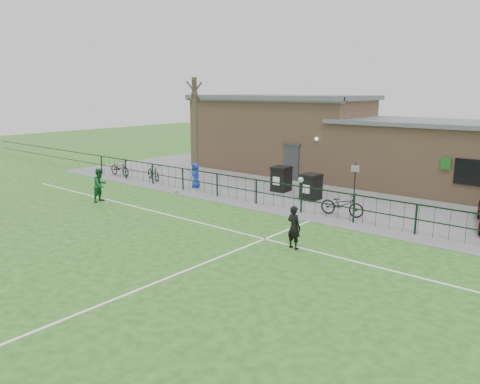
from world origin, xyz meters
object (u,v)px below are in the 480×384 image
Objects in this scene: wheelie_bin_left at (281,180)px; bicycle_e at (342,204)px; spectator_child at (195,175)px; bare_tree at (195,130)px; wheelie_bin_right at (311,188)px; bicycle_a at (120,168)px; outfield_player at (100,185)px; ball_ground at (176,191)px; bicycle_c at (153,172)px; sign_post at (355,185)px.

bicycle_e is (4.86, -2.45, -0.12)m from wheelie_bin_left.
bare_tree is at bearing 144.95° from spectator_child.
spectator_child is (-9.01, 0.19, 0.19)m from bicycle_e.
wheelie_bin_right reaches higher than bicycle_e.
outfield_player reaches higher than bicycle_a.
bicycle_a is 6.41m from ball_ground.
wheelie_bin_left is at bearing 39.14° from spectator_child.
bicycle_c is at bearing -167.48° from wheelie_bin_left.
sign_post is 12.06m from outfield_player.
sign_post is at bearing 7.06° from wheelie_bin_right.
ball_ground is at bearing 90.48° from bicycle_e.
bare_tree is 4.39× the size of spectator_child.
ball_ground is (1.75, -3.25, -2.90)m from bare_tree.
bicycle_e is 11.43m from outfield_player.
outfield_player is at bearing -130.00° from bicycle_a.
wheelie_bin_left reaches higher than bicycle_a.
bicycle_a is (-10.34, -2.74, -0.11)m from wheelie_bin_left.
spectator_child is at bearing 94.19° from ball_ground.
bicycle_a is at bearing 170.19° from ball_ground.
sign_post is 1.06× the size of bicycle_e.
bicycle_e is (10.65, -1.87, -2.48)m from bare_tree.
bicycle_c is 9.04× the size of ball_ground.
bicycle_e is 9.02m from ball_ground.
spectator_child reaches higher than bicycle_a.
outfield_player is (-9.87, -6.93, -0.21)m from sign_post.
wheelie_bin_left is 0.70× the size of bicycle_c.
wheelie_bin_right is 0.86× the size of spectator_child.
bicycle_a is 2.71m from bicycle_c.
spectator_child reaches higher than bicycle_c.
sign_post is 1.24× the size of outfield_player.
wheelie_bin_left reaches higher than bicycle_e.
wheelie_bin_right is 12.75m from bicycle_a.
spectator_child is (1.64, -1.68, -2.30)m from bare_tree.
ball_ground is at bearing -93.30° from bicycle_c.
bicycle_c is at bearing 9.40° from outfield_player.
wheelie_bin_left is at bearing 54.88° from bicycle_e.
spectator_child is at bearing -81.75° from bicycle_a.
sign_post is at bearing 21.24° from ball_ground.
wheelie_bin_right is at bearing -20.98° from wheelie_bin_left.
bare_tree reaches higher than outfield_player.
spectator_child is at bearing -69.75° from bicycle_c.
wheelie_bin_left reaches higher than wheelie_bin_right.
wheelie_bin_left is 1.04× the size of wheelie_bin_right.
bicycle_c is 3.97m from ball_ground.
bare_tree is 3.11× the size of bicycle_a.
wheelie_bin_right is 0.63× the size of bicycle_e.
bicycle_e is 9.02m from spectator_child.
bicycle_a is at bearing -167.51° from wheelie_bin_right.
bicycle_e is (15.20, 0.29, -0.01)m from bicycle_a.
sign_post is at bearing 0.27° from bare_tree.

